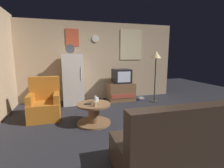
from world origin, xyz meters
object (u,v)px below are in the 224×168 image
at_px(coffee_table, 94,114).
at_px(remote_control, 88,104).
at_px(crt_tv, 122,76).
at_px(standing_lamp, 156,59).
at_px(fridge, 73,79).
at_px(couch, 182,146).
at_px(mug_ceramic_white, 97,99).
at_px(mug_ceramic_tan, 95,104).
at_px(tv_stand, 121,92).
at_px(book_stack, 141,99).
at_px(wine_glass, 95,99).
at_px(armchair, 45,104).

xyz_separation_m(coffee_table, remote_control, (-0.12, -0.04, 0.24)).
relative_size(crt_tv, standing_lamp, 0.34).
bearing_deg(crt_tv, fridge, 178.00).
bearing_deg(couch, mug_ceramic_white, 111.81).
bearing_deg(mug_ceramic_tan, remote_control, 126.12).
xyz_separation_m(tv_stand, book_stack, (0.67, -0.10, -0.25)).
xyz_separation_m(wine_glass, remote_control, (-0.17, -0.08, -0.06)).
relative_size(standing_lamp, coffee_table, 2.21).
bearing_deg(fridge, couch, -70.82).
height_order(remote_control, armchair, armchair).
relative_size(remote_control, book_stack, 0.83).
relative_size(fridge, wine_glass, 11.80).
relative_size(coffee_table, mug_ceramic_tan, 8.00).
bearing_deg(crt_tv, mug_ceramic_white, -126.00).
relative_size(fridge, mug_ceramic_white, 19.67).
bearing_deg(armchair, tv_stand, 24.36).
distance_m(mug_ceramic_tan, armchair, 1.34).
bearing_deg(wine_glass, armchair, 151.70).
distance_m(standing_lamp, remote_control, 2.76).
xyz_separation_m(crt_tv, armchair, (-2.23, -1.00, -0.47)).
bearing_deg(book_stack, couch, -106.62).
relative_size(mug_ceramic_tan, armchair, 0.09).
relative_size(wine_glass, armchair, 0.16).
bearing_deg(couch, fridge, 109.18).
relative_size(armchair, couch, 0.56).
bearing_deg(couch, armchair, 128.62).
height_order(fridge, mug_ceramic_white, fridge).
xyz_separation_m(mug_ceramic_white, book_stack, (1.73, 1.39, -0.45)).
bearing_deg(armchair, mug_ceramic_tan, -38.62).
bearing_deg(fridge, standing_lamp, -10.33).
height_order(remote_control, book_stack, remote_control).
relative_size(standing_lamp, remote_control, 10.60).
distance_m(mug_ceramic_white, book_stack, 2.27).
xyz_separation_m(coffee_table, armchair, (-1.04, 0.63, 0.11)).
relative_size(crt_tv, couch, 0.32).
bearing_deg(tv_stand, mug_ceramic_tan, -122.66).
xyz_separation_m(armchair, couch, (1.90, -2.38, -0.03)).
height_order(mug_ceramic_tan, couch, couch).
distance_m(standing_lamp, book_stack, 1.39).
distance_m(coffee_table, mug_ceramic_tan, 0.33).
xyz_separation_m(fridge, mug_ceramic_white, (0.44, -1.54, -0.26)).
height_order(fridge, mug_ceramic_tan, fridge).
distance_m(couch, book_stack, 3.43).
distance_m(remote_control, book_stack, 2.54).
height_order(standing_lamp, couch, standing_lamp).
bearing_deg(wine_glass, crt_tv, 54.54).
distance_m(coffee_table, book_stack, 2.40).
bearing_deg(remote_control, coffee_table, 28.19).
distance_m(crt_tv, wine_glass, 1.97).
relative_size(tv_stand, coffee_table, 1.17).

